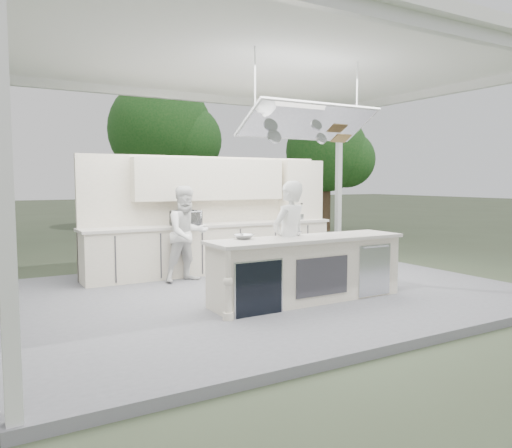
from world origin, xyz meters
TOP-DOWN VIEW (x-y plane):
  - ground at (0.00, 0.00)m, footprint 90.00×90.00m
  - stage_deck at (0.00, 0.00)m, footprint 8.00×6.00m
  - tent at (0.00, -0.01)m, footprint 8.20×6.20m
  - demo_island at (0.18, -0.91)m, footprint 3.10×0.79m
  - back_counter at (0.00, 1.90)m, footprint 5.08×0.72m
  - back_wall_unit at (0.44, 2.11)m, footprint 5.05×0.48m
  - tree_cluster at (-0.16, 9.77)m, footprint 19.55×9.40m
  - head_chef at (0.00, -0.70)m, footprint 0.74×0.58m
  - sous_chef at (-0.80, 1.32)m, footprint 0.90×0.74m
  - toaster_oven at (-0.66, 1.70)m, footprint 0.56×0.43m
  - bowl_large at (-0.74, -0.65)m, footprint 0.34×0.34m
  - bowl_small at (0.14, -0.65)m, footprint 0.23×0.23m

SIDE VIEW (x-z plane):
  - ground at x=0.00m, z-range 0.00..0.00m
  - stage_deck at x=0.00m, z-range 0.00..0.12m
  - demo_island at x=0.18m, z-range 0.12..1.07m
  - back_counter at x=0.00m, z-range 0.12..1.07m
  - sous_chef at x=-0.80m, z-range 0.12..1.81m
  - head_chef at x=0.00m, z-range 0.12..1.90m
  - bowl_small at x=0.14m, z-range 1.07..1.14m
  - bowl_large at x=-0.74m, z-range 1.07..1.14m
  - toaster_oven at x=-0.66m, z-range 1.07..1.35m
  - back_wall_unit at x=0.44m, z-range 0.45..2.70m
  - tree_cluster at x=-0.16m, z-range 0.36..6.21m
  - tent at x=0.00m, z-range 1.78..5.64m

